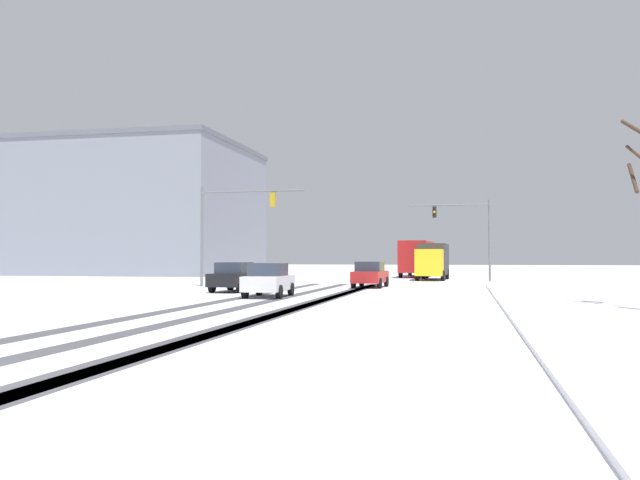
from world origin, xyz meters
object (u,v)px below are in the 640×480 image
object	(u,v)px
car_red_lead	(370,274)
office_building_far_left_block	(132,210)
box_truck_delivery	(433,260)
car_black_second	(235,277)
traffic_signal_far_right	(467,225)
car_white_third	(269,280)
bus_oncoming	(418,256)
traffic_signal_near_left	(230,217)

from	to	relation	value
car_red_lead	office_building_far_left_block	world-z (taller)	office_building_far_left_block
box_truck_delivery	car_red_lead	bearing A→B (deg)	-102.15
car_red_lead	car_black_second	distance (m)	9.27
traffic_signal_far_right	car_white_third	world-z (taller)	traffic_signal_far_right
box_truck_delivery	office_building_far_left_block	size ratio (longest dim) A/B	0.29
car_red_lead	car_white_third	xyz separation A→B (m)	(-3.36, -10.81, 0.00)
car_red_lead	office_building_far_left_block	bearing A→B (deg)	138.45
car_white_third	traffic_signal_far_right	bearing A→B (deg)	68.71
car_red_lead	bus_oncoming	world-z (taller)	bus_oncoming
bus_oncoming	office_building_far_left_block	world-z (taller)	office_building_far_left_block
car_white_third	office_building_far_left_block	world-z (taller)	office_building_far_left_block
car_red_lead	traffic_signal_far_right	bearing A→B (deg)	65.57
traffic_signal_near_left	car_white_third	xyz separation A→B (m)	(5.59, -10.02, -3.67)
traffic_signal_far_right	traffic_signal_near_left	bearing A→B (deg)	-136.86
traffic_signal_far_right	bus_oncoming	size ratio (longest dim) A/B	0.59
car_black_second	office_building_far_left_block	bearing A→B (deg)	125.71
bus_oncoming	office_building_far_left_block	xyz separation A→B (m)	(-32.45, 4.13, 5.20)
car_red_lead	box_truck_delivery	distance (m)	15.09
traffic_signal_near_left	car_red_lead	distance (m)	9.71
box_truck_delivery	bus_oncoming	bearing A→B (deg)	101.70
car_white_third	bus_oncoming	size ratio (longest dim) A/B	0.38
traffic_signal_far_right	bus_oncoming	world-z (taller)	traffic_signal_far_right
traffic_signal_near_left	car_white_third	world-z (taller)	traffic_signal_near_left
car_red_lead	car_black_second	bearing A→B (deg)	-135.45
box_truck_delivery	office_building_far_left_block	distance (m)	36.98
traffic_signal_far_right	office_building_far_left_block	size ratio (longest dim) A/B	0.25
bus_oncoming	car_black_second	bearing A→B (deg)	-104.94
traffic_signal_far_right	car_black_second	bearing A→B (deg)	-122.59
traffic_signal_far_right	box_truck_delivery	bearing A→B (deg)	151.92
car_black_second	bus_oncoming	distance (m)	30.98
traffic_signal_near_left	bus_oncoming	xyz separation A→B (m)	(10.33, 24.21, -2.49)
traffic_signal_near_left	box_truck_delivery	distance (m)	19.91
car_black_second	box_truck_delivery	bearing A→B (deg)	65.28
car_black_second	box_truck_delivery	size ratio (longest dim) A/B	0.56
bus_oncoming	car_white_third	bearing A→B (deg)	-97.88
car_white_third	car_black_second	bearing A→B (deg)	126.93
bus_oncoming	box_truck_delivery	world-z (taller)	bus_oncoming
traffic_signal_near_left	office_building_far_left_block	distance (m)	36.05
car_black_second	car_white_third	bearing A→B (deg)	-53.07
car_red_lead	box_truck_delivery	bearing A→B (deg)	77.85
traffic_signal_far_right	car_red_lead	world-z (taller)	traffic_signal_far_right
car_white_third	box_truck_delivery	xyz separation A→B (m)	(6.53, 25.55, 0.82)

